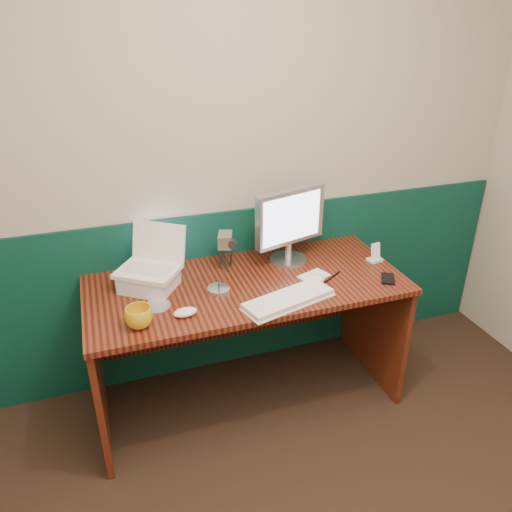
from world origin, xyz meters
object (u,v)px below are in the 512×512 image
object	(u,v)px
laptop	(146,251)
camcorder	(225,251)
mug	(139,317)
keyboard	(288,300)
monitor	(289,226)
desk	(247,343)

from	to	relation	value
laptop	camcorder	size ratio (longest dim) A/B	1.35
mug	camcorder	size ratio (longest dim) A/B	0.58
keyboard	camcorder	xyz separation A→B (m)	(-0.19, 0.42, 0.09)
mug	camcorder	world-z (taller)	camcorder
monitor	desk	bearing A→B (deg)	-167.39
camcorder	laptop	bearing A→B (deg)	-149.82
keyboard	mug	bearing A→B (deg)	162.48
laptop	monitor	xyz separation A→B (m)	(0.76, 0.06, 0.00)
laptop	mug	xyz separation A→B (m)	(-0.09, -0.32, -0.16)
keyboard	laptop	bearing A→B (deg)	134.66
laptop	keyboard	size ratio (longest dim) A/B	0.64
laptop	keyboard	distance (m)	0.72
monitor	camcorder	distance (m)	0.36
monitor	camcorder	bearing A→B (deg)	160.69
desk	monitor	bearing A→B (deg)	28.23
monitor	camcorder	xyz separation A→B (m)	(-0.35, 0.02, -0.10)
keyboard	mug	world-z (taller)	mug
desk	mug	xyz separation A→B (m)	(-0.56, -0.22, 0.42)
desk	laptop	world-z (taller)	laptop
laptop	mug	size ratio (longest dim) A/B	2.35
mug	keyboard	bearing A→B (deg)	-1.90
desk	monitor	world-z (taller)	monitor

